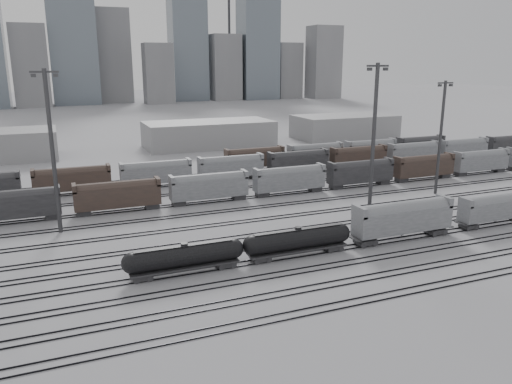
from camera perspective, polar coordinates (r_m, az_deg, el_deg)
name	(u,v)px	position (r m, az deg, el deg)	size (l,w,h in m)	color
ground	(336,252)	(71.92, 9.16, -6.83)	(900.00, 900.00, 0.00)	#ACACB1
tracks	(284,217)	(86.42, 3.19, -2.91)	(220.00, 71.50, 0.16)	black
tank_car_a	(185,257)	(64.15, -8.15, -7.33)	(15.73, 2.62, 3.89)	#242426
tank_car_b	(298,240)	(69.33, 4.81, -5.47)	(16.20, 2.70, 4.00)	#242426
hopper_car_a	(403,217)	(78.10, 16.43, -2.73)	(16.22, 3.22, 5.80)	#242426
hopper_car_b	(496,207)	(90.83, 25.78, -1.53)	(13.98, 2.78, 5.00)	#242426
light_mast_b	(52,149)	(81.97, -22.27, 4.62)	(4.03, 0.65, 25.21)	#38383A
light_mast_c	(374,137)	(87.37, 13.29, 6.16)	(4.16, 0.67, 26.02)	#38383A
light_mast_d	(441,135)	(106.28, 20.35, 6.11)	(3.62, 0.58, 22.65)	#38383A
bg_string_near	(289,180)	(101.66, 3.83, 1.35)	(151.00, 3.00, 5.60)	gray
bg_string_mid	(298,163)	(120.01, 4.81, 3.38)	(151.00, 3.00, 5.60)	#242426
bg_string_far	(343,152)	(135.35, 9.93, 4.49)	(66.00, 3.00, 5.60)	#44332B
warehouse_mid	(209,134)	(160.12, -5.41, 6.62)	(40.00, 18.00, 8.00)	gray
warehouse_right	(344,127)	(180.75, 10.08, 7.37)	(35.00, 18.00, 8.00)	gray
skyline	(125,48)	(340.24, -14.78, 15.60)	(316.00, 22.40, 95.00)	gray
crane_left	(54,12)	(363.40, -22.11, 18.53)	(42.00, 1.80, 100.00)	#38383A
crane_right	(231,18)	(384.75, -2.91, 19.25)	(42.00, 1.80, 100.00)	#38383A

